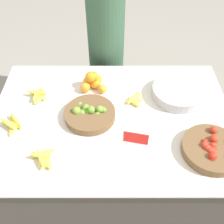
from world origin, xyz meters
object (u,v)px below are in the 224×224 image
lime_bowl (90,114)px  vendor_person (106,39)px  metal_bowl (178,92)px  tomato_basket (211,149)px  price_sign (136,138)px

lime_bowl → vendor_person: (0.10, 0.82, 0.07)m
lime_bowl → vendor_person: vendor_person is taller
metal_bowl → lime_bowl: bearing=-161.7°
tomato_basket → vendor_person: vendor_person is taller
lime_bowl → price_sign: bearing=-36.2°
price_sign → vendor_person: size_ratio=0.10×
vendor_person → metal_bowl: bearing=-48.9°
lime_bowl → vendor_person: bearing=83.1°
lime_bowl → metal_bowl: size_ratio=0.92×
metal_bowl → vendor_person: 0.82m
metal_bowl → tomato_basket: bearing=-76.7°
metal_bowl → price_sign: bearing=-128.0°
metal_bowl → vendor_person: (-0.53, 0.61, 0.07)m
tomato_basket → metal_bowl: bearing=103.3°
lime_bowl → tomato_basket: 0.81m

